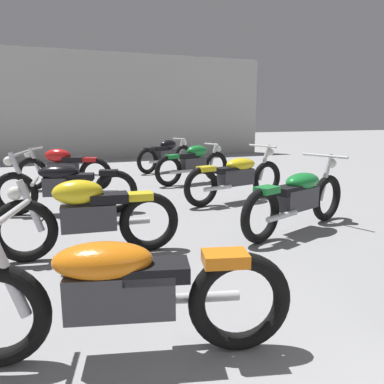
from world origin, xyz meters
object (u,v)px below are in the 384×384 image
motorcycle_right_row_2 (298,197)px  motorcycle_right_row_3 (237,176)px  motorcycle_right_row_4 (194,163)px  motorcycle_left_row_2 (88,215)px  motorcycle_left_row_3 (65,185)px  motorcycle_left_row_1 (119,291)px  motorcycle_right_row_5 (166,154)px  motorcycle_left_row_4 (63,168)px

motorcycle_right_row_2 → motorcycle_right_row_3: size_ratio=0.97×
motorcycle_right_row_2 → motorcycle_right_row_4: 3.84m
motorcycle_left_row_2 → motorcycle_left_row_3: size_ratio=0.92×
motorcycle_left_row_1 → motorcycle_right_row_5: motorcycle_left_row_1 is taller
motorcycle_right_row_2 → motorcycle_right_row_3: (0.08, 1.86, 0.00)m
motorcycle_right_row_3 → motorcycle_right_row_4: 1.98m
motorcycle_left_row_2 → motorcycle_right_row_3: size_ratio=0.92×
motorcycle_right_row_4 → motorcycle_right_row_3: bearing=-89.3°
motorcycle_left_row_4 → motorcycle_right_row_3: size_ratio=0.86×
motorcycle_right_row_5 → motorcycle_right_row_3: bearing=-89.8°
motorcycle_right_row_3 → motorcycle_right_row_4: size_ratio=1.11×
motorcycle_right_row_4 → motorcycle_right_row_2: bearing=-90.9°
motorcycle_left_row_2 → motorcycle_right_row_2: (2.68, -0.05, -0.01)m
motorcycle_left_row_2 → motorcycle_left_row_1: bearing=-91.2°
motorcycle_left_row_2 → motorcycle_right_row_2: motorcycle_right_row_2 is taller
motorcycle_right_row_3 → motorcycle_right_row_4: bearing=90.7°
motorcycle_left_row_2 → motorcycle_left_row_3: 2.01m
motorcycle_right_row_2 → motorcycle_right_row_5: size_ratio=1.13×
motorcycle_left_row_1 → motorcycle_right_row_5: size_ratio=1.16×
motorcycle_left_row_1 → motorcycle_right_row_4: size_ratio=1.10×
motorcycle_left_row_3 → motorcycle_right_row_5: size_ratio=1.16×
motorcycle_left_row_1 → motorcycle_right_row_3: (2.80, 3.73, 0.00)m
motorcycle_left_row_1 → motorcycle_left_row_3: 3.92m
motorcycle_left_row_3 → motorcycle_right_row_3: size_ratio=0.99×
motorcycle_left_row_3 → motorcycle_right_row_3: (2.87, -0.19, 0.00)m
motorcycle_left_row_2 → motorcycle_right_row_3: 3.31m
motorcycle_left_row_2 → motorcycle_right_row_5: (2.74, 5.82, 0.00)m
motorcycle_left_row_1 → motorcycle_right_row_5: bearing=70.2°
motorcycle_left_row_2 → motorcycle_left_row_4: (-0.02, 3.96, 0.00)m
motorcycle_right_row_2 → motorcycle_right_row_5: 5.87m
motorcycle_left_row_4 → motorcycle_right_row_5: 3.33m
motorcycle_left_row_4 → motorcycle_right_row_5: size_ratio=1.00×
motorcycle_right_row_5 → motorcycle_left_row_1: bearing=-109.8°
motorcycle_right_row_3 → motorcycle_right_row_4: motorcycle_right_row_3 is taller
motorcycle_left_row_1 → motorcycle_left_row_4: 5.88m
motorcycle_left_row_1 → motorcycle_left_row_3: (-0.07, 3.92, 0.00)m
motorcycle_left_row_2 → motorcycle_right_row_3: (2.76, 1.82, -0.01)m
motorcycle_right_row_4 → motorcycle_right_row_5: size_ratio=1.06×
motorcycle_left_row_3 → motorcycle_right_row_2: (2.78, -2.05, 0.00)m
motorcycle_right_row_2 → motorcycle_right_row_4: size_ratio=1.07×
motorcycle_right_row_2 → motorcycle_right_row_5: (0.07, 5.87, 0.01)m
motorcycle_left_row_1 → motorcycle_left_row_4: bearing=89.8°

